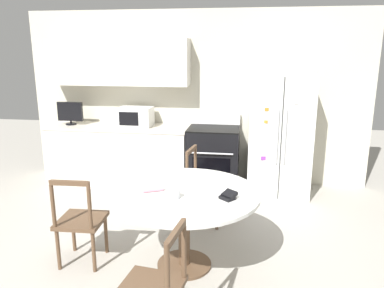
{
  "coord_description": "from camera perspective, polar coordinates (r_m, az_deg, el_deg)",
  "views": [
    {
      "loc": [
        0.81,
        -3.04,
        2.03
      ],
      "look_at": [
        0.18,
        1.15,
        0.95
      ],
      "focal_mm": 35.0,
      "sensor_mm": 36.0,
      "label": 1
    }
  ],
  "objects": [
    {
      "name": "ground_plane",
      "position": [
        3.75,
        -5.62,
        -18.58
      ],
      "size": [
        14.0,
        14.0,
        0.0
      ],
      "primitive_type": "plane",
      "color": "#B2ADA3"
    },
    {
      "name": "back_wall",
      "position": [
        5.77,
        -2.6,
        8.44
      ],
      "size": [
        5.2,
        0.44,
        2.6
      ],
      "color": "beige",
      "rests_on": "ground_plane"
    },
    {
      "name": "kitchen_counter",
      "position": [
        5.89,
        -10.99,
        -1.54
      ],
      "size": [
        2.16,
        0.64,
        0.9
      ],
      "color": "silver",
      "rests_on": "ground_plane"
    },
    {
      "name": "refrigerator",
      "position": [
        5.41,
        13.14,
        1.45
      ],
      "size": [
        0.85,
        0.74,
        1.73
      ],
      "color": "white",
      "rests_on": "ground_plane"
    },
    {
      "name": "oven_range",
      "position": [
        5.55,
        3.27,
        -2.08
      ],
      "size": [
        0.74,
        0.68,
        1.08
      ],
      "color": "black",
      "rests_on": "ground_plane"
    },
    {
      "name": "microwave",
      "position": [
        5.71,
        -8.63,
        4.13
      ],
      "size": [
        0.5,
        0.37,
        0.28
      ],
      "color": "white",
      "rests_on": "kitchen_counter"
    },
    {
      "name": "countertop_tv",
      "position": [
        6.03,
        -18.07,
        4.59
      ],
      "size": [
        0.39,
        0.16,
        0.35
      ],
      "color": "black",
      "rests_on": "kitchen_counter"
    },
    {
      "name": "dining_table",
      "position": [
        3.5,
        -1.23,
        -9.07
      ],
      "size": [
        1.4,
        1.4,
        0.76
      ],
      "color": "white",
      "rests_on": "ground_plane"
    },
    {
      "name": "dining_chair_far",
      "position": [
        4.48,
        1.86,
        -6.57
      ],
      "size": [
        0.47,
        0.47,
        0.9
      ],
      "rotation": [
        0.0,
        0.0,
        4.57
      ],
      "color": "brown",
      "rests_on": "ground_plane"
    },
    {
      "name": "dining_chair_left",
      "position": [
        3.79,
        -16.68,
        -11.21
      ],
      "size": [
        0.44,
        0.44,
        0.9
      ],
      "rotation": [
        0.0,
        0.0,
        6.32
      ],
      "color": "brown",
      "rests_on": "ground_plane"
    },
    {
      "name": "candle_glass",
      "position": [
        3.3,
        -2.65,
        -7.69
      ],
      "size": [
        0.1,
        0.1,
        0.08
      ],
      "color": "silver",
      "rests_on": "dining_table"
    },
    {
      "name": "folded_napkin",
      "position": [
        3.46,
        -5.95,
        -6.83
      ],
      "size": [
        0.19,
        0.13,
        0.05
      ],
      "color": "pink",
      "rests_on": "dining_table"
    },
    {
      "name": "wallet",
      "position": [
        3.3,
        5.56,
        -7.89
      ],
      "size": [
        0.17,
        0.17,
        0.07
      ],
      "color": "black",
      "rests_on": "dining_table"
    }
  ]
}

